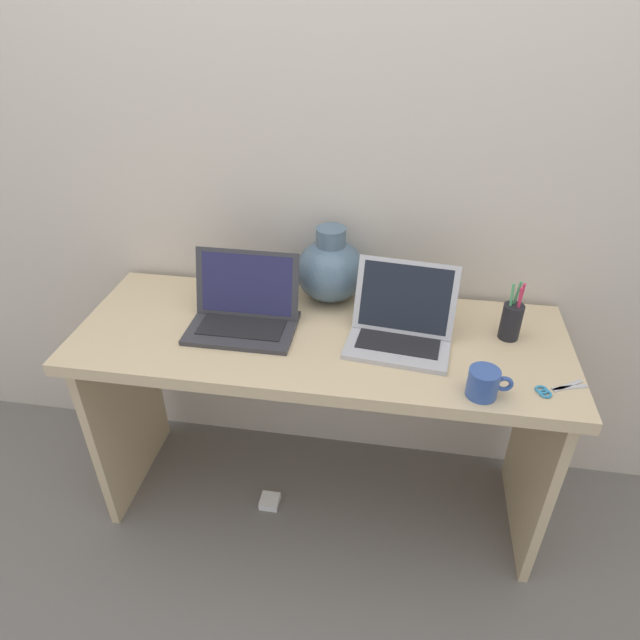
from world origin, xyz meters
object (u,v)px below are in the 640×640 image
at_px(laptop_right, 402,322).
at_px(pen_cup, 511,320).
at_px(green_vase, 331,269).
at_px(power_brick, 270,501).
at_px(coffee_mug, 484,383).
at_px(laptop_left, 245,307).
at_px(scissors, 553,390).

xyz_separation_m(laptop_right, pen_cup, (0.32, 0.05, 0.00)).
xyz_separation_m(green_vase, power_brick, (-0.18, -0.29, -0.85)).
distance_m(coffee_mug, power_brick, 1.03).
bearing_deg(laptop_right, coffee_mug, -46.13).
bearing_deg(pen_cup, green_vase, 165.28).
height_order(laptop_left, power_brick, laptop_left).
height_order(green_vase, pen_cup, green_vase).
relative_size(coffee_mug, power_brick, 1.68).
relative_size(pen_cup, scissors, 1.33).
bearing_deg(laptop_left, power_brick, -55.28).
relative_size(green_vase, scissors, 1.78).
bearing_deg(coffee_mug, scissors, 13.99).
bearing_deg(laptop_right, power_brick, -168.86).
bearing_deg(scissors, laptop_left, 168.16).
bearing_deg(laptop_left, green_vase, 39.76).
distance_m(green_vase, power_brick, 0.92).
relative_size(green_vase, power_brick, 3.64).
bearing_deg(pen_cup, scissors, -69.99).
bearing_deg(laptop_left, scissors, -11.84).
xyz_separation_m(laptop_right, coffee_mug, (0.22, -0.23, -0.02)).
height_order(laptop_right, coffee_mug, laptop_right).
height_order(green_vase, coffee_mug, green_vase).
bearing_deg(scissors, pen_cup, 110.01).
bearing_deg(laptop_left, coffee_mug, -18.34).
height_order(coffee_mug, pen_cup, pen_cup).
distance_m(laptop_right, green_vase, 0.32).
relative_size(laptop_right, coffee_mug, 2.76).
bearing_deg(coffee_mug, power_brick, 167.17).
bearing_deg(laptop_right, green_vase, 140.17).
distance_m(laptop_right, coffee_mug, 0.32).
distance_m(laptop_right, pen_cup, 0.33).
bearing_deg(green_vase, coffee_mug, -42.99).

